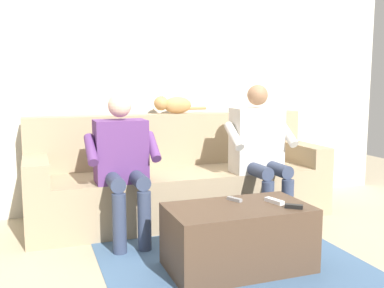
{
  "coord_description": "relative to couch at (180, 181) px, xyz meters",
  "views": [
    {
      "loc": [
        1.22,
        3.54,
        1.21
      ],
      "look_at": [
        0.0,
        0.17,
        0.7
      ],
      "focal_mm": 41.47,
      "sensor_mm": 36.0,
      "label": 1
    }
  ],
  "objects": [
    {
      "name": "ground_plane",
      "position": [
        0.0,
        0.75,
        -0.32
      ],
      "size": [
        8.0,
        8.0,
        0.0
      ],
      "primitive_type": "plane",
      "color": "tan"
    },
    {
      "name": "back_wall",
      "position": [
        0.0,
        -0.45,
        0.94
      ],
      "size": [
        4.88,
        0.06,
        2.52
      ],
      "primitive_type": "cube",
      "color": "beige",
      "rests_on": "ground"
    },
    {
      "name": "person_left_seated",
      "position": [
        -0.59,
        0.4,
        0.34
      ],
      "size": [
        0.58,
        0.53,
        1.18
      ],
      "color": "beige",
      "rests_on": "ground"
    },
    {
      "name": "floor_rug",
      "position": [
        0.0,
        1.05,
        -0.32
      ],
      "size": [
        1.7,
        1.76,
        0.01
      ],
      "primitive_type": "cube",
      "color": "#426084",
      "rests_on": "ground"
    },
    {
      "name": "remote_white",
      "position": [
        -0.25,
        1.21,
        0.11
      ],
      "size": [
        0.08,
        0.15,
        0.03
      ],
      "primitive_type": "cube",
      "rotation": [
        0.0,
        0.0,
        1.82
      ],
      "color": "white",
      "rests_on": "coffee_table"
    },
    {
      "name": "person_right_seated",
      "position": [
        0.59,
        0.39,
        0.31
      ],
      "size": [
        0.55,
        0.55,
        1.12
      ],
      "color": "#5B3370",
      "rests_on": "ground"
    },
    {
      "name": "remote_black",
      "position": [
        -0.31,
        1.37,
        0.11
      ],
      "size": [
        0.11,
        0.1,
        0.03
      ],
      "primitive_type": "cube",
      "rotation": [
        0.0,
        0.0,
        5.62
      ],
      "color": "black",
      "rests_on": "coffee_table"
    },
    {
      "name": "cat_on_backrest",
      "position": [
        -0.01,
        -0.24,
        0.68
      ],
      "size": [
        0.51,
        0.13,
        0.17
      ],
      "color": "#B7844C",
      "rests_on": "couch"
    },
    {
      "name": "remote_gray",
      "position": [
        -0.03,
        1.08,
        0.11
      ],
      "size": [
        0.07,
        0.12,
        0.02
      ],
      "primitive_type": "cube",
      "rotation": [
        0.0,
        0.0,
        5.13
      ],
      "color": "gray",
      "rests_on": "coffee_table"
    },
    {
      "name": "coffee_table",
      "position": [
        0.0,
        1.2,
        -0.11
      ],
      "size": [
        0.91,
        0.51,
        0.42
      ],
      "color": "#4C3828",
      "rests_on": "ground"
    },
    {
      "name": "couch",
      "position": [
        0.0,
        0.0,
        0.0
      ],
      "size": [
        2.62,
        0.78,
        0.91
      ],
      "color": "#9E896B",
      "rests_on": "ground"
    }
  ]
}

